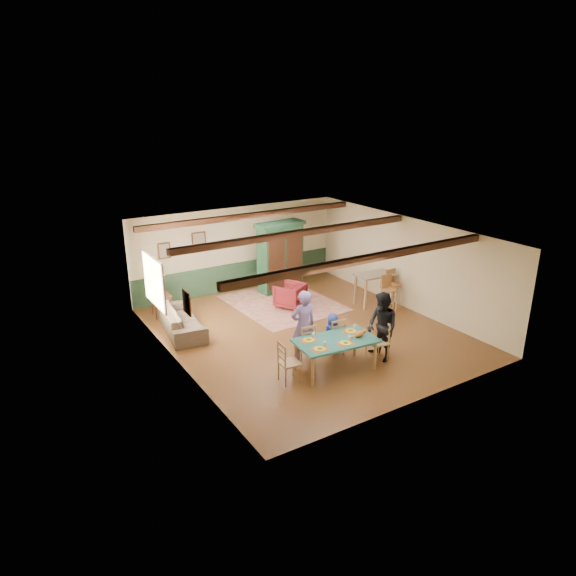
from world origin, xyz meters
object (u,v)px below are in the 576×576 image
end_table (162,305)px  counter_table (374,289)px  dining_chair_end_right (378,341)px  sofa (181,320)px  armoire (280,257)px  table_lamp (160,285)px  dining_chair_end_left (290,362)px  person_child (332,333)px  person_man (303,326)px  armchair (290,295)px  bar_stool_right (394,288)px  cat (359,333)px  dining_table (335,355)px  dining_chair_far_right (334,336)px  person_woman (382,327)px  bar_stool_left (389,294)px  dining_chair_far_left (305,342)px

end_table → counter_table: counter_table is taller
dining_chair_end_right → sofa: size_ratio=0.42×
armoire → table_lamp: bearing=176.0°
sofa → dining_chair_end_left: bearing=-156.8°
counter_table → person_child: bearing=-147.2°
person_man → armchair: 3.40m
dining_chair_end_right → armoire: size_ratio=0.42×
armoire → end_table: size_ratio=3.55×
dining_chair_end_left → table_lamp: (-1.13, 5.07, 0.45)m
person_child → table_lamp: (-2.76, 4.43, 0.42)m
armchair → dining_chair_end_left: bearing=28.0°
bar_stool_right → armchair: bearing=145.8°
cat → armoire: bearing=83.4°
dining_table → dining_chair_end_left: size_ratio=1.89×
dining_table → person_man: person_man is taller
dining_chair_end_right → counter_table: (2.33, 2.81, 0.01)m
dining_chair_far_right → dining_chair_end_right: (0.68, -0.79, 0.00)m
person_child → table_lamp: size_ratio=1.74×
person_woman → dining_chair_end_right: bearing=-90.0°
dining_chair_far_right → dining_chair_end_right: same height
bar_stool_left → dining_table: bearing=-151.0°
dining_table → sofa: bearing=119.6°
armoire → end_table: armoire is taller
armchair → end_table: armchair is taller
dining_chair_far_right → armchair: bearing=-97.4°
dining_chair_far_left → end_table: 4.84m
armchair → bar_stool_left: 2.90m
dining_chair_far_left → sofa: size_ratio=0.42×
person_woman → cat: (-0.71, -0.03, 0.02)m
dining_chair_end_left → armchair: 4.40m
cat → dining_chair_far_left: bearing=139.2°
table_lamp → bar_stool_left: table_lamp is taller
dining_table → person_woman: person_woman is taller
dining_chair_end_left → armchair: (2.34, 3.72, -0.11)m
dining_chair_far_left → bar_stool_left: bar_stool_left is taller
dining_chair_end_right → person_man: (-1.47, 0.95, 0.39)m
dining_chair_far_left → bar_stool_right: size_ratio=0.85×
person_man → armchair: person_man is taller
person_child → dining_chair_far_left: bearing=5.7°
dining_chair_end_left → person_man: 1.16m
dining_chair_far_right → table_lamp: table_lamp is taller
person_man → person_child: bearing=180.0°
dining_chair_end_right → sofa: 5.19m
dining_chair_far_right → armoire: (1.24, 4.57, 0.65)m
dining_chair_far_left → table_lamp: (-1.95, 4.43, 0.45)m
person_child → table_lamp: table_lamp is taller
end_table → sofa: bearing=-86.2°
cat → dining_chair_end_left: bearing=176.6°
dining_chair_end_left → person_child: (1.62, 0.64, 0.03)m
dining_table → person_child: bearing=57.8°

